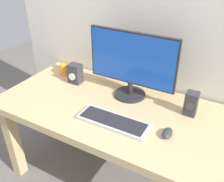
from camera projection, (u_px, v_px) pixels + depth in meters
ground_plane at (110, 177)px, 2.03m from camera, size 6.00×6.00×0.00m
desk at (110, 118)px, 1.72m from camera, size 1.52×0.77×0.70m
monitor at (132, 63)px, 1.66m from camera, size 0.62×0.22×0.46m
keyboard_primary at (113, 121)px, 1.51m from camera, size 0.44×0.15×0.02m
mouse at (167, 133)px, 1.40m from camera, size 0.06×0.10×0.04m
speaker_right at (191, 104)px, 1.55m from camera, size 0.08×0.07×0.16m
audio_controller at (75, 74)px, 1.91m from camera, size 0.10×0.09×0.15m
coffee_mug at (65, 69)px, 2.04m from camera, size 0.08×0.08×0.09m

